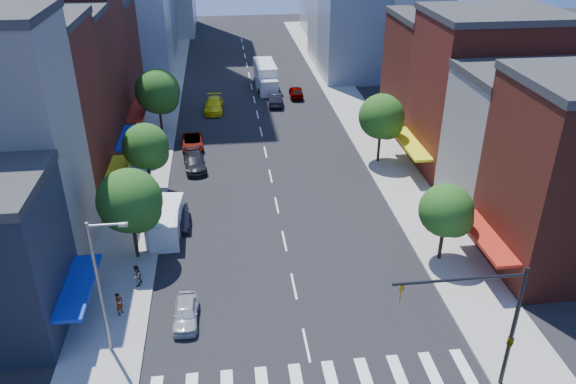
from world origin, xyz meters
name	(u,v)px	position (x,y,z in m)	size (l,w,h in m)	color
ground	(306,345)	(0.00, 0.00, 0.00)	(220.00, 220.00, 0.00)	black
sidewalk_left	(157,124)	(-12.50, 40.00, 0.07)	(5.00, 120.00, 0.15)	gray
sidewalk_right	(357,115)	(12.50, 40.00, 0.07)	(5.00, 120.00, 0.15)	gray
crosswalk	(314,382)	(0.00, -3.00, 0.01)	(19.00, 3.00, 0.01)	silver
bldg_left_2	(23,122)	(-21.00, 20.50, 8.00)	(12.00, 9.00, 16.00)	#5E1E16
bldg_left_3	(50,96)	(-21.00, 29.00, 7.50)	(12.00, 8.00, 15.00)	#531E14
bldg_left_4	(68,63)	(-21.00, 37.50, 8.50)	(12.00, 9.00, 17.00)	#5E1E16
bldg_left_5	(88,59)	(-21.00, 47.00, 6.50)	(12.00, 10.00, 13.00)	#531E14
bldg_right_1	(526,146)	(21.00, 15.00, 6.00)	(12.00, 8.00, 12.00)	#B8B3AA
bldg_right_2	(484,96)	(21.00, 24.00, 7.50)	(12.00, 10.00, 15.00)	#5E1E16
bldg_right_3	(445,77)	(21.00, 34.00, 6.50)	(12.00, 10.00, 13.00)	#531E14
traffic_signal	(503,330)	(9.94, -4.50, 4.16)	(7.24, 2.24, 8.00)	black
streetlight	(101,281)	(-11.81, 1.00, 5.28)	(2.25, 0.25, 9.00)	slate
tree_left_near	(132,203)	(-11.35, 10.92, 4.87)	(4.80, 4.80, 7.30)	black
tree_left_mid	(147,148)	(-11.35, 21.92, 4.53)	(4.20, 4.20, 6.65)	black
tree_left_far	(159,93)	(-11.35, 35.92, 5.20)	(5.00, 5.00, 7.75)	black
tree_right_near	(448,212)	(11.65, 7.92, 4.19)	(4.00, 4.00, 6.20)	black
tree_right_far	(383,118)	(11.65, 25.92, 4.86)	(4.60, 4.60, 7.20)	black
parked_car_front	(186,313)	(-7.50, 3.19, 0.67)	(1.59, 3.96, 1.35)	#AAA9AE
parked_car_second	(180,218)	(-8.44, 15.64, 0.68)	(1.43, 4.11, 1.35)	black
parked_car_third	(193,142)	(-7.89, 32.08, 0.68)	(2.27, 4.93, 1.37)	#999999
parked_car_rear	(195,162)	(-7.50, 26.61, 0.75)	(2.09, 5.14, 1.49)	black
cargo_van_near	(166,223)	(-9.50, 13.96, 1.18)	(2.37, 5.63, 2.38)	silver
cargo_van_far	(166,222)	(-9.52, 14.16, 1.19)	(2.83, 5.84, 2.40)	white
taxi	(214,105)	(-5.48, 43.95, 0.82)	(2.31, 5.67, 1.65)	yellow
traffic_car_oncoming	(275,99)	(2.66, 45.38, 0.80)	(1.70, 4.88, 1.61)	black
traffic_car_far	(296,92)	(5.85, 48.31, 0.77)	(1.82, 4.53, 1.54)	#999999
box_truck	(266,77)	(2.00, 52.75, 1.71)	(3.01, 9.06, 3.61)	silver
pedestrian_near	(119,304)	(-11.84, 4.27, 0.98)	(0.60, 0.40, 1.65)	#999999
pedestrian_far	(137,276)	(-11.07, 7.30, 0.96)	(0.78, 0.61, 1.61)	#999999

